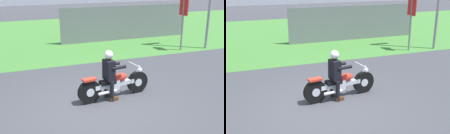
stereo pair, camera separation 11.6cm
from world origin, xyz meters
TOP-DOWN VIEW (x-y plane):
  - ground at (0.00, 0.00)m, footprint 120.00×120.00m
  - grass_verge at (0.00, 9.77)m, footprint 60.00×12.00m
  - motorcycle_lead at (0.56, 0.42)m, footprint 2.19×0.68m
  - rider_lead at (0.40, 0.40)m, footprint 0.59×0.51m
  - sign_banner at (5.33, 4.23)m, footprint 0.08×0.60m
  - fence_segment at (3.84, 7.18)m, footprint 7.00×0.06m

SIDE VIEW (x-z plane):
  - ground at x=0.00m, z-range 0.00..0.00m
  - grass_verge at x=0.00m, z-range 0.00..0.01m
  - motorcycle_lead at x=0.56m, z-range -0.05..0.84m
  - rider_lead at x=0.40m, z-range 0.12..1.53m
  - fence_segment at x=3.84m, z-range 0.00..1.80m
  - sign_banner at x=5.33m, z-range 0.42..3.02m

